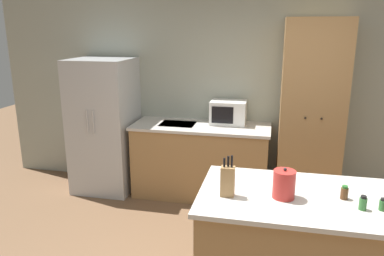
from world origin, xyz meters
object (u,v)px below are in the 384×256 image
kettle (284,184)px  spice_bottle_amber_oil (363,203)px  microwave (228,112)px  refrigerator (105,125)px  spice_bottle_green_herb (383,205)px  fire_extinguisher (77,167)px  pantry_cabinet (311,116)px  spice_bottle_tall_dark (344,193)px  knife_block (228,181)px

kettle → spice_bottle_amber_oil: bearing=-8.4°
microwave → spice_bottle_amber_oil: 2.44m
refrigerator → spice_bottle_green_herb: (2.90, -1.94, 0.12)m
microwave → fire_extinguisher: (-2.12, -0.07, -0.88)m
pantry_cabinet → kettle: 1.98m
refrigerator → spice_bottle_tall_dark: refrigerator is taller
pantry_cabinet → fire_extinguisher: 3.24m
spice_bottle_amber_oil → spice_bottle_green_herb: bearing=8.5°
spice_bottle_tall_dark → spice_bottle_green_herb: bearing=-29.7°
pantry_cabinet → knife_block: size_ratio=7.24×
knife_block → spice_bottle_tall_dark: (0.81, 0.13, -0.07)m
pantry_cabinet → spice_bottle_tall_dark: bearing=-87.5°
spice_bottle_tall_dark → kettle: kettle is taller
pantry_cabinet → spice_bottle_tall_dark: pantry_cabinet is taller
spice_bottle_amber_oil → fire_extinguisher: (-3.28, 2.07, -0.80)m
knife_block → spice_bottle_green_herb: knife_block is taller
refrigerator → spice_bottle_tall_dark: (2.68, -1.81, 0.13)m
spice_bottle_tall_dark → pantry_cabinet: bearing=92.5°
fire_extinguisher → microwave: bearing=2.0°
kettle → refrigerator: bearing=140.2°
microwave → spice_bottle_green_herb: size_ratio=5.18×
fire_extinguisher → kettle: bearing=-35.7°
microwave → kettle: (0.65, -2.07, -0.03)m
refrigerator → kettle: bearing=-39.8°
spice_bottle_tall_dark → fire_extinguisher: 3.81m
knife_block → spice_bottle_green_herb: size_ratio=3.60×
refrigerator → kettle: (2.26, -1.88, 0.18)m
pantry_cabinet → fire_extinguisher: bearing=179.2°
pantry_cabinet → spice_bottle_amber_oil: pantry_cabinet is taller
microwave → spice_bottle_tall_dark: 2.27m
microwave → spice_bottle_amber_oil: bearing=-61.6°
microwave → spice_bottle_tall_dark: size_ratio=4.42×
refrigerator → spice_bottle_green_herb: refrigerator is taller
microwave → fire_extinguisher: size_ratio=0.98×
spice_bottle_amber_oil → fire_extinguisher: size_ratio=0.22×
refrigerator → pantry_cabinet: size_ratio=0.78×
refrigerator → fire_extinguisher: size_ratio=3.86×
spice_bottle_tall_dark → spice_bottle_amber_oil: (0.09, -0.14, -0.00)m
pantry_cabinet → refrigerator: bearing=-178.5°
spice_bottle_green_herb → spice_bottle_tall_dark: bearing=150.3°
pantry_cabinet → spice_bottle_tall_dark: (0.08, -1.88, -0.12)m
knife_block → microwave: bearing=96.9°
refrigerator → spice_bottle_tall_dark: bearing=-34.1°
spice_bottle_tall_dark → kettle: size_ratio=0.44×
refrigerator → knife_block: (1.87, -1.94, 0.20)m
pantry_cabinet → spice_bottle_tall_dark: 1.89m
spice_bottle_green_herb → spice_bottle_amber_oil: bearing=-171.5°
spice_bottle_tall_dark → fire_extinguisher: (-3.19, 1.92, -0.80)m
kettle → fire_extinguisher: bearing=144.3°
fire_extinguisher → knife_block: bearing=-40.7°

